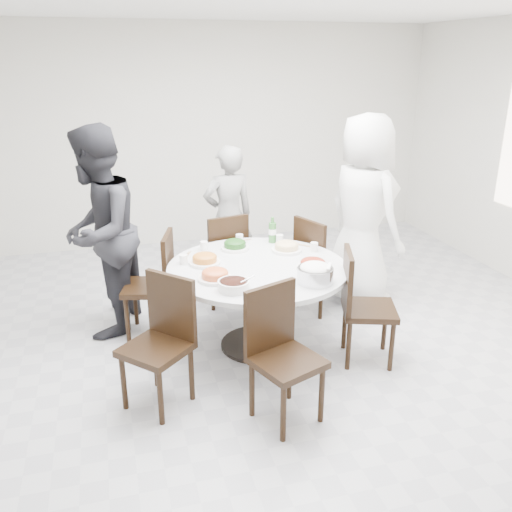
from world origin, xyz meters
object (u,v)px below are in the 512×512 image
object	(u,v)px
chair_n	(221,257)
diner_right	(363,211)
chair_s	(287,359)
chair_se	(369,307)
diner_middle	(228,216)
rice_bowl	(315,275)
soup_bowl	(234,285)
chair_ne	(323,264)
beverage_bottle	(272,230)
dining_table	(258,307)
chair_sw	(156,346)
diner_left	(99,233)
chair_nw	(148,285)

from	to	relation	value
chair_n	diner_right	distance (m)	1.49
chair_s	chair_se	distance (m)	1.07
diner_right	diner_middle	distance (m)	1.44
rice_bowl	soup_bowl	xyz separation A→B (m)	(-0.63, 0.03, -0.02)
chair_ne	beverage_bottle	distance (m)	0.66
dining_table	soup_bowl	xyz separation A→B (m)	(-0.31, -0.42, 0.41)
chair_s	chair_se	xyz separation A→B (m)	(0.90, 0.57, 0.00)
dining_table	diner_middle	xyz separation A→B (m)	(0.09, 1.46, 0.39)
chair_n	chair_sw	world-z (taller)	same
chair_sw	chair_se	xyz separation A→B (m)	(1.73, 0.16, 0.00)
chair_s	diner_right	xyz separation A→B (m)	(1.35, 1.67, 0.47)
chair_n	chair_sw	size ratio (longest dim) A/B	1.00
beverage_bottle	chair_s	bearing A→B (deg)	-103.61
dining_table	beverage_bottle	distance (m)	0.80
dining_table	diner_right	xyz separation A→B (m)	(1.26, 0.65, 0.57)
chair_s	beverage_bottle	size ratio (longest dim) A/B	3.92
chair_s	chair_n	bearing A→B (deg)	69.00
beverage_bottle	chair_ne	bearing A→B (deg)	1.13
chair_se	rice_bowl	world-z (taller)	chair_se
chair_se	rice_bowl	bearing A→B (deg)	109.33
dining_table	diner_right	bearing A→B (deg)	27.10
chair_n	rice_bowl	distance (m)	1.56
chair_sw	rice_bowl	world-z (taller)	chair_sw
chair_ne	diner_left	world-z (taller)	diner_left
chair_se	diner_middle	distance (m)	2.07
chair_sw	diner_middle	bearing A→B (deg)	111.22
diner_right	diner_left	world-z (taller)	diner_right
chair_se	diner_right	xyz separation A→B (m)	(0.45, 1.10, 0.47)
chair_sw	diner_right	world-z (taller)	diner_right
diner_left	rice_bowl	xyz separation A→B (m)	(1.58, -1.14, -0.12)
chair_s	soup_bowl	size ratio (longest dim) A/B	4.00
diner_right	soup_bowl	size ratio (longest dim) A/B	7.99
rice_bowl	beverage_bottle	distance (m)	1.01
chair_n	diner_middle	xyz separation A→B (m)	(0.19, 0.46, 0.29)
diner_left	chair_nw	bearing A→B (deg)	80.94
chair_sw	diner_right	bearing A→B (deg)	77.11
chair_se	diner_right	size ratio (longest dim) A/B	0.50
chair_nw	chair_s	distance (m)	1.71
dining_table	chair_s	bearing A→B (deg)	-94.67
chair_sw	chair_nw	bearing A→B (deg)	134.63
chair_ne	soup_bowl	distance (m)	1.53
diner_right	soup_bowl	distance (m)	1.91
chair_se	soup_bowl	distance (m)	1.16
beverage_bottle	chair_se	bearing A→B (deg)	-62.65
chair_n	diner_left	distance (m)	1.28
dining_table	chair_se	bearing A→B (deg)	-28.98
soup_bowl	beverage_bottle	distance (m)	1.15
diner_right	diner_left	size ratio (longest dim) A/B	1.02
rice_bowl	chair_s	bearing A→B (deg)	-125.84
rice_bowl	beverage_bottle	size ratio (longest dim) A/B	1.15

